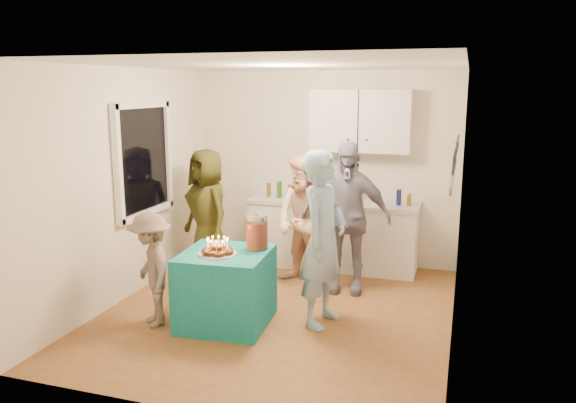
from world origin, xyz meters
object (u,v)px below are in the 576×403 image
(counter, at_px, (333,236))
(punch_jar, at_px, (257,233))
(child_near_left, at_px, (151,269))
(woman_back_center, at_px, (305,221))
(microwave, at_px, (332,189))
(woman_back_left, at_px, (207,213))
(man_birthday, at_px, (323,239))
(party_table, at_px, (226,288))
(woman_back_right, at_px, (346,217))

(counter, relative_size, punch_jar, 6.47)
(counter, relative_size, child_near_left, 1.87)
(woman_back_center, bearing_deg, child_near_left, -104.85)
(microwave, relative_size, woman_back_left, 0.34)
(counter, height_order, man_birthday, man_birthday)
(party_table, xyz_separation_m, punch_jar, (0.26, 0.21, 0.55))
(microwave, bearing_deg, counter, -13.59)
(counter, height_order, woman_back_left, woman_back_left)
(woman_back_center, bearing_deg, man_birthday, -43.06)
(woman_back_left, xyz_separation_m, woman_back_center, (1.30, -0.03, -0.01))
(child_near_left, bearing_deg, woman_back_left, 142.41)
(party_table, relative_size, woman_back_left, 0.52)
(woman_back_left, bearing_deg, microwave, 62.07)
(woman_back_center, bearing_deg, counter, 100.09)
(counter, height_order, child_near_left, child_near_left)
(man_birthday, bearing_deg, woman_back_center, 36.84)
(counter, bearing_deg, child_near_left, -118.85)
(woman_back_right, bearing_deg, punch_jar, -127.60)
(party_table, xyz_separation_m, woman_back_right, (0.95, 1.32, 0.51))
(punch_jar, relative_size, man_birthday, 0.19)
(woman_back_left, height_order, child_near_left, woman_back_left)
(party_table, distance_m, woman_back_right, 1.70)
(punch_jar, xyz_separation_m, woman_back_left, (-1.11, 1.15, -0.12))
(counter, distance_m, woman_back_center, 0.91)
(counter, relative_size, woman_back_right, 1.23)
(microwave, xyz_separation_m, child_near_left, (-1.29, -2.38, -0.48))
(woman_back_center, xyz_separation_m, child_near_left, (-1.15, -1.57, -0.22))
(party_table, bearing_deg, microwave, 74.68)
(microwave, height_order, punch_jar, microwave)
(woman_back_right, bearing_deg, microwave, 107.73)
(counter, distance_m, child_near_left, 2.73)
(woman_back_left, distance_m, woman_back_center, 1.30)
(counter, relative_size, party_table, 2.59)
(woman_back_center, height_order, child_near_left, woman_back_center)
(party_table, height_order, woman_back_center, woman_back_center)
(punch_jar, height_order, woman_back_left, woman_back_left)
(party_table, distance_m, woman_back_left, 1.66)
(microwave, relative_size, child_near_left, 0.47)
(punch_jar, bearing_deg, woman_back_center, 80.59)
(punch_jar, distance_m, child_near_left, 1.12)
(punch_jar, height_order, woman_back_right, woman_back_right)
(punch_jar, bearing_deg, man_birthday, 9.11)
(counter, relative_size, microwave, 3.98)
(counter, bearing_deg, microwave, 180.00)
(punch_jar, bearing_deg, woman_back_right, 58.26)
(microwave, distance_m, woman_back_center, 0.86)
(counter, distance_m, woman_back_right, 1.00)
(counter, relative_size, woman_back_center, 1.37)
(punch_jar, height_order, man_birthday, man_birthday)
(man_birthday, relative_size, woman_back_left, 1.10)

